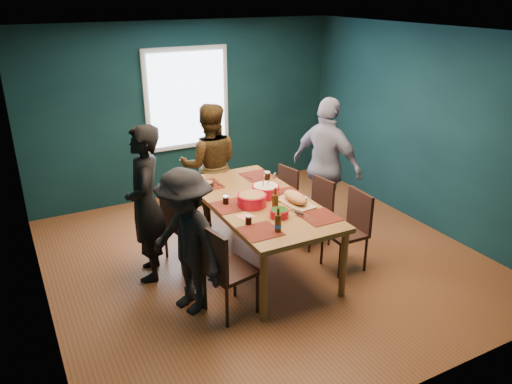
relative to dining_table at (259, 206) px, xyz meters
The scene contains 26 objects.
room 0.71m from the dining_table, 72.41° to the left, with size 5.01×5.01×2.71m.
dining_table is the anchor object (origin of this frame).
chair_left_far 0.97m from the dining_table, 148.16° to the left, with size 0.52×0.52×0.99m.
chair_left_mid 0.83m from the dining_table, behind, with size 0.50×0.50×0.94m.
chair_left_near 1.11m from the dining_table, 137.18° to the right, with size 0.53×0.53×0.99m.
chair_right_far 1.12m from the dining_table, 43.81° to the left, with size 0.46×0.46×0.86m.
chair_right_mid 0.97m from the dining_table, ahead, with size 0.44×0.44×0.88m.
chair_right_near 1.12m from the dining_table, 30.44° to the right, with size 0.44×0.44×0.95m.
person_far_left 1.29m from the dining_table, 163.37° to the left, with size 0.66×0.43×1.80m, color black.
person_back 1.35m from the dining_table, 91.95° to the left, with size 0.84×0.65×1.72m, color black.
person_right 1.34m from the dining_table, 18.62° to the left, with size 1.08×0.45×1.84m, color white.
person_near_left 1.17m from the dining_table, 156.65° to the right, with size 1.00×0.58×1.55m, color black.
bowl_salad 0.23m from the dining_table, 144.37° to the right, with size 0.33×0.33×0.14m.
bowl_dumpling 0.21m from the dining_table, 28.54° to the left, with size 0.33×0.33×0.31m.
bowl_herbs 0.52m from the dining_table, 92.50° to the right, with size 0.21×0.21×0.09m.
cutting_board 0.45m from the dining_table, 41.43° to the right, with size 0.32×0.62×0.14m.
small_bowl 0.77m from the dining_table, 118.63° to the left, with size 0.16×0.16×0.07m.
beer_bottle_a 0.85m from the dining_table, 104.61° to the right, with size 0.07×0.07×0.26m.
beer_bottle_b 0.41m from the dining_table, 88.41° to the right, with size 0.07×0.07×0.28m.
cola_glass_a 0.66m from the dining_table, 127.68° to the right, with size 0.07×0.07×0.10m.
cola_glass_b 0.55m from the dining_table, 42.12° to the right, with size 0.07×0.07×0.09m.
cola_glass_c 0.69m from the dining_table, 52.60° to the left, with size 0.08×0.08×0.11m.
cola_glass_d 0.42m from the dining_table, 169.03° to the left, with size 0.07×0.07×0.10m.
napkin_a 0.37m from the dining_table, ahead, with size 0.14×0.14×0.00m, color #EC7463.
napkin_b 0.48m from the dining_table, 136.16° to the right, with size 0.16×0.16×0.00m, color #EC7463.
napkin_c 0.77m from the dining_table, 63.22° to the right, with size 0.13×0.13×0.00m, color #EC7463.
Camera 1 is at (-2.63, -4.78, 3.14)m, focal length 35.00 mm.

